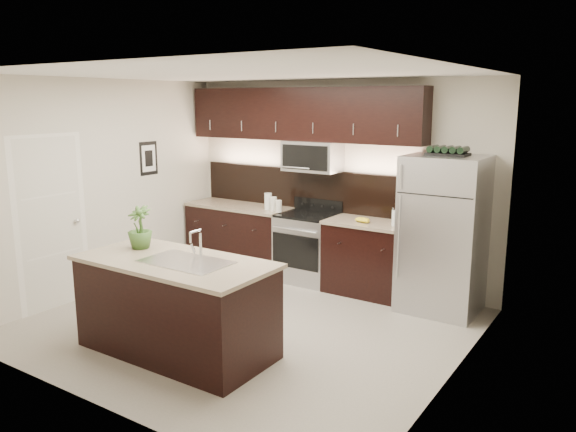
# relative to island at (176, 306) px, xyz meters

# --- Properties ---
(ground) EXTENTS (4.50, 4.50, 0.00)m
(ground) POSITION_rel_island_xyz_m (0.16, 0.91, -0.47)
(ground) COLOR gray
(ground) RESTS_ON ground
(room_walls) EXTENTS (4.52, 4.02, 2.71)m
(room_walls) POSITION_rel_island_xyz_m (0.05, 0.87, 1.22)
(room_walls) COLOR beige
(room_walls) RESTS_ON ground
(counter_run) EXTENTS (3.51, 0.65, 0.94)m
(counter_run) POSITION_rel_island_xyz_m (-0.30, 2.60, -0.00)
(counter_run) COLOR black
(counter_run) RESTS_ON ground
(upper_fixtures) EXTENTS (3.49, 0.40, 1.66)m
(upper_fixtures) POSITION_rel_island_xyz_m (-0.27, 2.75, 1.67)
(upper_fixtures) COLOR black
(upper_fixtures) RESTS_ON counter_run
(island) EXTENTS (1.96, 0.96, 0.94)m
(island) POSITION_rel_island_xyz_m (0.00, 0.00, 0.00)
(island) COLOR black
(island) RESTS_ON ground
(sink_faucet) EXTENTS (0.84, 0.50, 0.28)m
(sink_faucet) POSITION_rel_island_xyz_m (0.15, 0.01, 0.48)
(sink_faucet) COLOR silver
(sink_faucet) RESTS_ON island
(refrigerator) EXTENTS (0.88, 0.79, 1.82)m
(refrigerator) POSITION_rel_island_xyz_m (1.78, 2.54, 0.44)
(refrigerator) COLOR #B2B2B7
(refrigerator) RESTS_ON ground
(wine_rack) EXTENTS (0.45, 0.28, 0.11)m
(wine_rack) POSITION_rel_island_xyz_m (1.78, 2.54, 1.40)
(wine_rack) COLOR black
(wine_rack) RESTS_ON refrigerator
(plant) EXTENTS (0.28, 0.28, 0.44)m
(plant) POSITION_rel_island_xyz_m (-0.59, 0.12, 0.69)
(plant) COLOR #385C25
(plant) RESTS_ON island
(canisters) EXTENTS (0.33, 0.18, 0.23)m
(canisters) POSITION_rel_island_xyz_m (-0.62, 2.52, 0.57)
(canisters) COLOR silver
(canisters) RESTS_ON counter_run
(french_press) EXTENTS (0.10, 0.10, 0.30)m
(french_press) POSITION_rel_island_xyz_m (1.19, 2.55, 0.58)
(french_press) COLOR silver
(french_press) RESTS_ON counter_run
(bananas) EXTENTS (0.23, 0.19, 0.06)m
(bananas) POSITION_rel_island_xyz_m (0.72, 2.52, 0.50)
(bananas) COLOR yellow
(bananas) RESTS_ON counter_run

